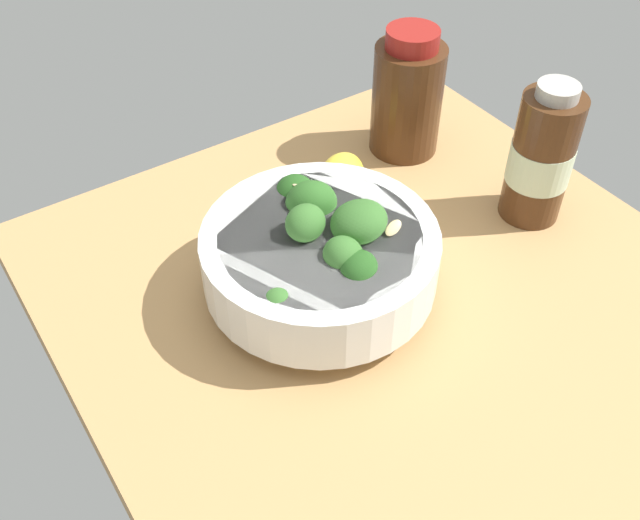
% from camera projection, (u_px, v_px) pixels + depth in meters
% --- Properties ---
extents(ground_plane, '(0.56, 0.56, 0.04)m').
position_uv_depth(ground_plane, '(381.00, 301.00, 0.68)').
color(ground_plane, tan).
extents(bowl_of_broccoli, '(0.21, 0.21, 0.10)m').
position_uv_depth(bowl_of_broccoli, '(320.00, 254.00, 0.63)').
color(bowl_of_broccoli, white).
rests_on(bowl_of_broccoli, ground_plane).
extents(lemon_wedge, '(0.07, 0.08, 0.04)m').
position_uv_depth(lemon_wedge, '(341.00, 176.00, 0.75)').
color(lemon_wedge, yellow).
rests_on(lemon_wedge, ground_plane).
extents(bottle_tall, '(0.08, 0.08, 0.14)m').
position_uv_depth(bottle_tall, '(407.00, 95.00, 0.78)').
color(bottle_tall, '#472814').
rests_on(bottle_tall, ground_plane).
extents(bottle_short, '(0.06, 0.06, 0.15)m').
position_uv_depth(bottle_short, '(542.00, 158.00, 0.70)').
color(bottle_short, '#472814').
rests_on(bottle_short, ground_plane).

